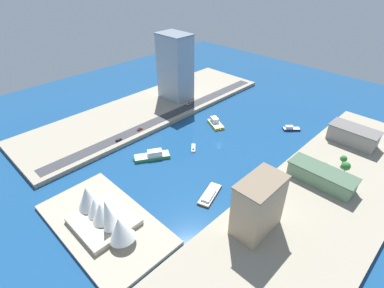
# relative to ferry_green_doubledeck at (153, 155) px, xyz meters

# --- Properties ---
(ground_plane) EXTENTS (440.00, 440.00, 0.00)m
(ground_plane) POSITION_rel_ferry_green_doubledeck_xyz_m (-22.98, -46.72, -2.03)
(ground_plane) COLOR navy
(quay_west) EXTENTS (70.00, 240.00, 3.22)m
(quay_west) POSITION_rel_ferry_green_doubledeck_xyz_m (-107.37, -46.72, -0.42)
(quay_west) COLOR #9E937F
(quay_west) RESTS_ON ground_plane
(quay_east) EXTENTS (70.00, 240.00, 3.22)m
(quay_east) POSITION_rel_ferry_green_doubledeck_xyz_m (61.40, -46.72, -0.42)
(quay_east) COLOR #9E937F
(quay_east) RESTS_ON ground_plane
(peninsula_point) EXTENTS (79.15, 43.19, 2.00)m
(peninsula_point) POSITION_rel_ferry_green_doubledeck_xyz_m (-30.38, 58.39, -1.03)
(peninsula_point) COLOR #A89E89
(peninsula_point) RESTS_ON ground_plane
(road_strip) EXTENTS (10.30, 228.00, 0.15)m
(road_strip) POSITION_rel_ferry_green_doubledeck_xyz_m (36.05, -46.72, 1.26)
(road_strip) COLOR #38383D
(road_strip) RESTS_ON quay_east
(ferry_green_doubledeck) EXTENTS (20.10, 26.02, 5.95)m
(ferry_green_doubledeck) POSITION_rel_ferry_green_doubledeck_xyz_m (0.00, 0.00, 0.00)
(ferry_green_doubledeck) COLOR #2D8C4C
(ferry_green_doubledeck) RESTS_ON ground_plane
(patrol_launch_navy) EXTENTS (13.28, 13.12, 3.82)m
(patrol_launch_navy) POSITION_rel_ferry_green_doubledeck_xyz_m (-51.24, -105.92, -0.66)
(patrol_launch_navy) COLOR #1E284C
(patrol_launch_navy) RESTS_ON ground_plane
(ferry_yellow_fast) EXTENTS (20.04, 15.51, 6.04)m
(ferry_yellow_fast) POSITION_rel_ferry_green_doubledeck_xyz_m (-0.82, -68.11, -0.02)
(ferry_yellow_fast) COLOR yellow
(ferry_yellow_fast) RESTS_ON ground_plane
(barge_flat_brown) EXTENTS (13.68, 22.60, 2.91)m
(barge_flat_brown) POSITION_rel_ferry_green_doubledeck_xyz_m (-55.81, 1.19, -0.90)
(barge_flat_brown) COLOR brown
(barge_flat_brown) RESTS_ON ground_plane
(sailboat_small_white) EXTENTS (9.35, 9.68, 9.37)m
(sailboat_small_white) POSITION_rel_ferry_green_doubledeck_xyz_m (-12.78, -28.93, -1.12)
(sailboat_small_white) COLOR white
(sailboat_small_white) RESTS_ON ground_plane
(tower_tall_glass) EXTENTS (30.66, 22.05, 60.95)m
(tower_tall_glass) POSITION_rel_ferry_green_doubledeck_xyz_m (60.08, -79.09, 31.69)
(tower_tall_glass) COLOR #8C9EB2
(tower_tall_glass) RESTS_ON quay_east
(terminal_long_green) EXTENTS (40.61, 15.02, 10.11)m
(terminal_long_green) POSITION_rel_ferry_green_doubledeck_xyz_m (-99.35, -54.19, 6.27)
(terminal_long_green) COLOR slate
(terminal_long_green) RESTS_ON quay_west
(apartment_midrise_tan) EXTENTS (15.99, 26.98, 31.64)m
(apartment_midrise_tan) POSITION_rel_ferry_green_doubledeck_xyz_m (-90.90, 4.96, 17.04)
(apartment_midrise_tan) COLOR tan
(apartment_midrise_tan) RESTS_ON quay_west
(carpark_squat_concrete) EXTENTS (34.32, 16.65, 12.57)m
(carpark_squat_concrete) POSITION_rel_ferry_green_doubledeck_xyz_m (-95.49, -115.54, 7.51)
(carpark_squat_concrete) COLOR gray
(carpark_squat_concrete) RESTS_ON quay_west
(suv_black) EXTENTS (2.13, 4.98, 1.41)m
(suv_black) POSITION_rel_ferry_green_doubledeck_xyz_m (32.28, 6.91, 2.05)
(suv_black) COLOR black
(suv_black) RESTS_ON road_strip
(sedan_silver) EXTENTS (1.90, 4.70, 1.59)m
(sedan_silver) POSITION_rel_ferry_green_doubledeck_xyz_m (38.98, -75.98, 2.12)
(sedan_silver) COLOR black
(sedan_silver) RESTS_ON road_strip
(pickup_red) EXTENTS (2.06, 5.14, 1.55)m
(pickup_red) POSITION_rel_ferry_green_doubledeck_xyz_m (33.91, -14.41, 2.10)
(pickup_red) COLOR black
(pickup_red) RESTS_ON road_strip
(traffic_light_waterfront) EXTENTS (0.36, 0.36, 6.50)m
(traffic_light_waterfront) POSITION_rel_ferry_green_doubledeck_xyz_m (29.35, -52.92, 5.53)
(traffic_light_waterfront) COLOR black
(traffic_light_waterfront) RESTS_ON quay_east
(opera_landmark) EXTENTS (46.09, 29.30, 20.65)m
(opera_landmark) POSITION_rel_ferry_green_doubledeck_xyz_m (-31.24, 58.39, 7.34)
(opera_landmark) COLOR #BCAD93
(opera_landmark) RESTS_ON peninsula_point
(park_tree_cluster) EXTENTS (15.69, 22.91, 8.52)m
(park_tree_cluster) POSITION_rel_ferry_green_doubledeck_xyz_m (-101.55, -72.08, 6.51)
(park_tree_cluster) COLOR brown
(park_tree_cluster) RESTS_ON quay_west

